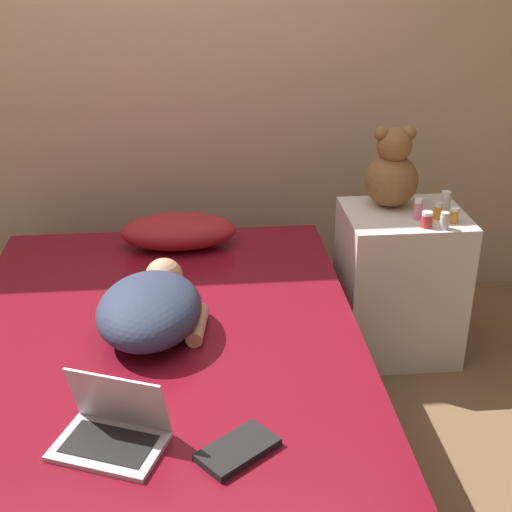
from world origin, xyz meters
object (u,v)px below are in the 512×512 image
object	(u,v)px
person_lying	(152,307)
bottle_white	(445,202)
pillow	(178,231)
teddy_bear	(392,172)
bottle_clear	(444,221)
bottle_pink	(418,209)
bottle_orange	(438,211)
laptop	(113,429)
bottle_red	(427,220)
book	(238,450)
bottle_amber	(454,215)

from	to	relation	value
person_lying	bottle_white	world-z (taller)	bottle_white
pillow	teddy_bear	world-z (taller)	teddy_bear
bottle_clear	bottle_pink	world-z (taller)	bottle_pink
bottle_clear	bottle_pink	xyz separation A→B (m)	(-0.08, 0.11, 0.01)
bottle_pink	person_lying	bearing A→B (deg)	-155.69
bottle_orange	person_lying	bearing A→B (deg)	-157.38
laptop	bottle_red	distance (m)	1.62
laptop	book	distance (m)	0.36
bottle_red	bottle_orange	bearing A→B (deg)	48.62
pillow	teddy_bear	size ratio (longest dim) A/B	1.44
bottle_amber	bottle_red	size ratio (longest dim) A/B	0.99
laptop	teddy_bear	world-z (taller)	teddy_bear
bottle_orange	bottle_pink	size ratio (longest dim) A/B	0.75
laptop	bottle_white	xyz separation A→B (m)	(1.36, 1.19, 0.19)
bottle_white	pillow	bearing A→B (deg)	172.17
person_lying	bottle_white	bearing A→B (deg)	32.23
pillow	bottle_amber	distance (m)	1.22
teddy_bear	bottle_white	bearing A→B (deg)	-26.78
laptop	bottle_pink	size ratio (longest dim) A/B	3.72
bottle_orange	bottle_white	bearing A→B (deg)	50.89
bottle_pink	laptop	bearing A→B (deg)	-137.33
teddy_bear	bottle_pink	size ratio (longest dim) A/B	3.77
teddy_bear	bottle_pink	xyz separation A→B (m)	(0.08, -0.17, -0.11)
person_lying	teddy_bear	xyz separation A→B (m)	(1.05, 0.68, 0.25)
pillow	bottle_pink	xyz separation A→B (m)	(1.04, -0.23, 0.16)
laptop	teddy_bear	distance (m)	1.75
person_lying	bottle_white	size ratio (longest dim) A/B	6.54
laptop	bottle_amber	xyz separation A→B (m)	(1.36, 1.07, 0.18)
bottle_white	book	world-z (taller)	bottle_white
bottle_red	book	size ratio (longest dim) A/B	0.27
bottle_amber	bottle_clear	bearing A→B (deg)	-134.64
pillow	laptop	size ratio (longest dim) A/B	1.45
bottle_orange	bottle_white	world-z (taller)	bottle_white
bottle_amber	book	xyz separation A→B (m)	(-1.01, -1.15, -0.21)
person_lying	bottle_orange	world-z (taller)	bottle_orange
bottle_white	bottle_red	bearing A→B (deg)	-130.42
pillow	bottle_red	xyz separation A→B (m)	(1.05, -0.31, 0.15)
pillow	bottle_red	distance (m)	1.11
bottle_white	laptop	bearing A→B (deg)	-138.90
laptop	bottle_clear	xyz separation A→B (m)	(1.30, 1.01, 0.18)
bottle_red	pillow	bearing A→B (deg)	163.38
bottle_orange	bottle_white	distance (m)	0.09
teddy_bear	bottle_orange	distance (m)	0.27
teddy_bear	bottle_clear	distance (m)	0.35
bottle_pink	teddy_bear	bearing A→B (deg)	114.06
laptop	bottle_amber	size ratio (longest dim) A/B	5.32
bottle_amber	book	world-z (taller)	bottle_amber
person_lying	teddy_bear	distance (m)	1.28
pillow	teddy_bear	bearing A→B (deg)	-3.08
book	teddy_bear	bearing A→B (deg)	60.21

